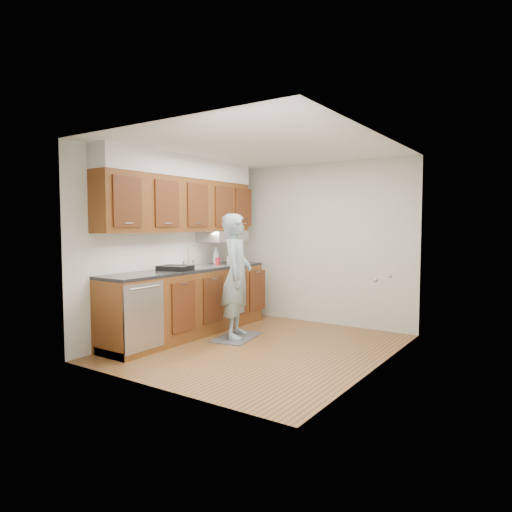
{
  "coord_description": "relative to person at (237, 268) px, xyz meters",
  "views": [
    {
      "loc": [
        3.13,
        -4.74,
        1.56
      ],
      "look_at": [
        -0.24,
        0.25,
        1.14
      ],
      "focal_mm": 32.0,
      "sensor_mm": 36.0,
      "label": 1
    }
  ],
  "objects": [
    {
      "name": "floor",
      "position": [
        0.54,
        -0.22,
        -0.97
      ],
      "size": [
        3.5,
        3.5,
        0.0
      ],
      "primitive_type": "plane",
      "color": "olive",
      "rests_on": "ground"
    },
    {
      "name": "ceiling",
      "position": [
        0.54,
        -0.22,
        1.53
      ],
      "size": [
        3.5,
        3.5,
        0.0
      ],
      "primitive_type": "plane",
      "rotation": [
        3.14,
        0.0,
        0.0
      ],
      "color": "white",
      "rests_on": "wall_left"
    },
    {
      "name": "wall_left",
      "position": [
        -0.96,
        -0.22,
        0.28
      ],
      "size": [
        0.02,
        3.5,
        2.5
      ],
      "primitive_type": "cube",
      "color": "silver",
      "rests_on": "floor"
    },
    {
      "name": "wall_right",
      "position": [
        2.04,
        -0.22,
        0.28
      ],
      "size": [
        0.02,
        3.5,
        2.5
      ],
      "primitive_type": "cube",
      "color": "silver",
      "rests_on": "floor"
    },
    {
      "name": "wall_back",
      "position": [
        0.54,
        1.53,
        0.28
      ],
      "size": [
        3.0,
        0.02,
        2.5
      ],
      "primitive_type": "cube",
      "color": "silver",
      "rests_on": "floor"
    },
    {
      "name": "counter",
      "position": [
        -0.66,
        -0.23,
        -0.48
      ],
      "size": [
        0.64,
        2.8,
        1.3
      ],
      "color": "brown",
      "rests_on": "floor"
    },
    {
      "name": "upper_cabinets",
      "position": [
        -0.79,
        -0.18,
        0.98
      ],
      "size": [
        0.47,
        2.8,
        1.21
      ],
      "color": "brown",
      "rests_on": "wall_left"
    },
    {
      "name": "closet_door",
      "position": [
        2.03,
        0.08,
        0.06
      ],
      "size": [
        0.02,
        1.22,
        2.05
      ],
      "primitive_type": "cube",
      "color": "silver",
      "rests_on": "wall_right"
    },
    {
      "name": "floor_mat",
      "position": [
        0.0,
        0.0,
        -0.96
      ],
      "size": [
        0.6,
        0.85,
        0.01
      ],
      "primitive_type": "cube",
      "rotation": [
        0.0,
        0.0,
        0.2
      ],
      "color": "#5B5B5D",
      "rests_on": "floor"
    },
    {
      "name": "person",
      "position": [
        0.0,
        0.0,
        0.0
      ],
      "size": [
        0.69,
        0.8,
        1.91
      ],
      "primitive_type": "imported",
      "rotation": [
        0.0,
        0.0,
        2.01
      ],
      "color": "#89A3A7",
      "rests_on": "floor_mat"
    },
    {
      "name": "soap_bottle_a",
      "position": [
        -0.76,
        0.5,
        0.1
      ],
      "size": [
        0.13,
        0.13,
        0.27
      ],
      "primitive_type": "imported",
      "rotation": [
        0.0,
        0.0,
        -0.26
      ],
      "color": "silver",
      "rests_on": "counter"
    },
    {
      "name": "soap_bottle_b",
      "position": [
        -0.54,
        0.58,
        0.07
      ],
      "size": [
        0.1,
        0.1,
        0.19
      ],
      "primitive_type": "imported",
      "rotation": [
        0.0,
        0.0,
        -0.16
      ],
      "color": "silver",
      "rests_on": "counter"
    },
    {
      "name": "soap_bottle_c",
      "position": [
        -0.72,
        0.81,
        0.06
      ],
      "size": [
        0.18,
        0.18,
        0.17
      ],
      "primitive_type": "imported",
      "rotation": [
        0.0,
        0.0,
        0.45
      ],
      "color": "silver",
      "rests_on": "counter"
    },
    {
      "name": "soda_can",
      "position": [
        -0.54,
        0.26,
        0.04
      ],
      "size": [
        0.08,
        0.08,
        0.13
      ],
      "primitive_type": "cylinder",
      "rotation": [
        0.0,
        0.0,
        -0.06
      ],
      "color": "red",
      "rests_on": "counter"
    },
    {
      "name": "steel_can",
      "position": [
        -0.44,
        0.5,
        0.04
      ],
      "size": [
        0.09,
        0.09,
        0.13
      ],
      "primitive_type": "cylinder",
      "rotation": [
        0.0,
        0.0,
        0.34
      ],
      "color": "#A5A5AA",
      "rests_on": "counter"
    },
    {
      "name": "dish_rack",
      "position": [
        -0.64,
        -0.52,
        0.0
      ],
      "size": [
        0.47,
        0.42,
        0.06
      ],
      "primitive_type": "cube",
      "rotation": [
        0.0,
        0.0,
        0.22
      ],
      "color": "black",
      "rests_on": "counter"
    }
  ]
}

